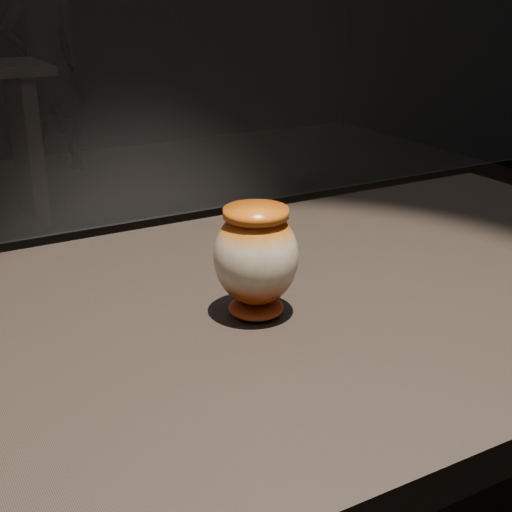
% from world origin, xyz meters
% --- Properties ---
extents(display_plinth, '(2.00, 0.80, 0.90)m').
position_xyz_m(display_plinth, '(0.00, 0.00, 0.63)').
color(display_plinth, black).
rests_on(display_plinth, ground).
extents(main_vase, '(0.12, 0.12, 0.15)m').
position_xyz_m(main_vase, '(0.17, -0.02, 0.98)').
color(main_vase, maroon).
rests_on(main_vase, display_plinth).
extents(visitor, '(0.59, 0.42, 1.54)m').
position_xyz_m(visitor, '(0.97, 4.44, 0.77)').
color(visitor, black).
rests_on(visitor, ground).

